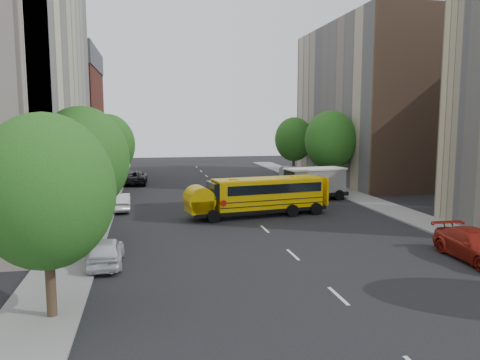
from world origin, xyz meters
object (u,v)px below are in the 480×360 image
object	(u,v)px
parked_car_1	(121,202)
parked_car_4	(308,182)
street_tree_0	(46,192)
street_tree_4	(330,140)
street_tree_2	(108,145)
safari_truck	(311,183)
parked_car_0	(106,251)
parked_car_2	(135,177)
street_tree_1	(83,159)
street_tree_5	(294,139)
parked_car_5	(290,173)
school_bus	(258,195)
parked_car_3	(476,246)

from	to	relation	value
parked_car_1	parked_car_4	bearing A→B (deg)	-158.00
street_tree_0	street_tree_4	bearing A→B (deg)	51.84
street_tree_2	safari_truck	bearing A→B (deg)	-17.95
street_tree_0	street_tree_4	xyz separation A→B (m)	(22.00, 28.00, 0.43)
parked_car_0	parked_car_2	world-z (taller)	parked_car_2
street_tree_0	parked_car_4	bearing A→B (deg)	55.13
safari_truck	street_tree_2	bearing A→B (deg)	153.25
street_tree_4	parked_car_4	bearing A→B (deg)	169.22
street_tree_1	street_tree_4	bearing A→B (deg)	39.29
street_tree_0	street_tree_5	world-z (taller)	street_tree_5
street_tree_5	parked_car_0	world-z (taller)	street_tree_5
street_tree_0	parked_car_2	bearing A→B (deg)	86.50
parked_car_5	parked_car_4	bearing A→B (deg)	-93.64
school_bus	parked_car_3	distance (m)	15.58
school_bus	parked_car_4	distance (m)	14.65
parked_car_2	parked_car_5	xyz separation A→B (m)	(18.40, 1.04, 0.01)
street_tree_0	safari_truck	bearing A→B (deg)	51.25
parked_car_3	safari_truck	bearing A→B (deg)	98.35
street_tree_0	street_tree_5	bearing A→B (deg)	61.19
street_tree_1	parked_car_0	size ratio (longest dim) A/B	1.91
street_tree_5	parked_car_3	xyz separation A→B (m)	(-2.20, -36.84, -3.92)
safari_truck	parked_car_5	size ratio (longest dim) A/B	1.50
street_tree_4	parked_car_1	size ratio (longest dim) A/B	1.93
street_tree_1	parked_car_4	distance (m)	27.36
parked_car_0	parked_car_4	size ratio (longest dim) A/B	0.89
school_bus	parked_car_4	size ratio (longest dim) A/B	2.26
parked_car_2	parked_car_4	size ratio (longest dim) A/B	1.18
parked_car_1	parked_car_5	distance (m)	25.37
school_bus	parked_car_5	bearing A→B (deg)	57.44
parked_car_0	parked_car_3	bearing A→B (deg)	171.12
street_tree_4	parked_car_3	size ratio (longest dim) A/B	1.51
parked_car_4	street_tree_5	bearing A→B (deg)	74.17
parked_car_0	parked_car_2	bearing A→B (deg)	-91.39
street_tree_4	parked_car_4	world-z (taller)	street_tree_4
parked_car_3	parked_car_4	xyz separation A→B (m)	(0.00, 25.26, 0.01)
school_bus	parked_car_0	size ratio (longest dim) A/B	2.53
parked_car_2	safari_truck	bearing A→B (deg)	141.05
street_tree_2	school_bus	size ratio (longest dim) A/B	0.74
street_tree_2	parked_car_0	bearing A→B (deg)	-86.34
parked_car_1	parked_car_4	world-z (taller)	parked_car_4
school_bus	parked_car_0	world-z (taller)	school_bus
street_tree_5	street_tree_2	bearing A→B (deg)	-151.39
street_tree_1	parked_car_5	xyz separation A→B (m)	(20.60, 27.05, -4.18)
street_tree_0	parked_car_5	distance (m)	42.56
parked_car_2	parked_car_4	distance (m)	19.16
street_tree_4	street_tree_2	bearing A→B (deg)	180.00
school_bus	parked_car_3	world-z (taller)	school_bus
street_tree_0	parked_car_5	world-z (taller)	street_tree_0
street_tree_2	parked_car_2	xyz separation A→B (m)	(2.20, 8.00, -4.07)
street_tree_4	parked_car_4	size ratio (longest dim) A/B	1.75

